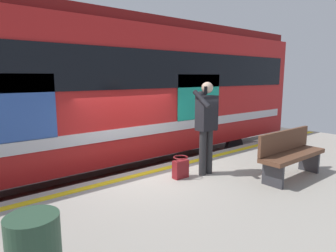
# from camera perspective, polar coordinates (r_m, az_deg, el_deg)

# --- Properties ---
(ground_plane) EXTENTS (24.72, 24.72, 0.00)m
(ground_plane) POSITION_cam_1_polar(r_m,az_deg,el_deg) (6.74, -3.90, -16.22)
(ground_plane) COLOR #4C4742
(platform) EXTENTS (13.93, 4.38, 1.02)m
(platform) POSITION_cam_1_polar(r_m,az_deg,el_deg) (5.08, 11.36, -19.13)
(platform) COLOR #9E998E
(platform) RESTS_ON ground
(safety_line) EXTENTS (13.65, 0.16, 0.01)m
(safety_line) POSITION_cam_1_polar(r_m,az_deg,el_deg) (6.14, -2.37, -8.60)
(safety_line) COLOR yellow
(safety_line) RESTS_ON platform
(track_rail_near) EXTENTS (18.11, 0.08, 0.16)m
(track_rail_near) POSITION_cam_1_polar(r_m,az_deg,el_deg) (7.90, -10.47, -11.75)
(track_rail_near) COLOR slate
(track_rail_near) RESTS_ON ground
(track_rail_far) EXTENTS (18.11, 0.08, 0.16)m
(track_rail_far) POSITION_cam_1_polar(r_m,az_deg,el_deg) (9.12, -14.89, -8.99)
(track_rail_far) COLOR slate
(track_rail_far) RESTS_ON ground
(train_carriage) EXTENTS (13.25, 3.07, 4.21)m
(train_carriage) POSITION_cam_1_polar(r_m,az_deg,el_deg) (7.98, -13.98, 7.21)
(train_carriage) COLOR red
(train_carriage) RESTS_ON ground
(passenger) EXTENTS (0.57, 0.55, 1.81)m
(passenger) POSITION_cam_1_polar(r_m,az_deg,el_deg) (5.75, 7.41, 1.05)
(passenger) COLOR #262628
(passenger) RESTS_ON platform
(handbag) EXTENTS (0.31, 0.28, 0.42)m
(handbag) POSITION_cam_1_polar(r_m,az_deg,el_deg) (5.68, 2.44, -8.10)
(handbag) COLOR maroon
(handbag) RESTS_ON platform
(bench) EXTENTS (1.67, 0.44, 0.90)m
(bench) POSITION_cam_1_polar(r_m,az_deg,el_deg) (6.08, 22.50, -4.72)
(bench) COLOR brown
(bench) RESTS_ON platform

